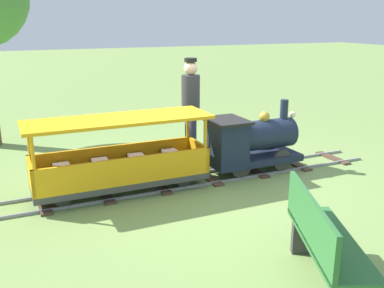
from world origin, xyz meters
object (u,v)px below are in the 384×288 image
Objects in this scene: locomotive at (250,141)px; conductor_person at (191,100)px; passenger_car at (121,162)px; park_bench at (324,243)px.

locomotive is 0.89× the size of conductor_person.
passenger_car is 2.92m from park_bench.
conductor_person is at bearing -157.61° from locomotive.
locomotive is 1.07× the size of park_bench.
park_bench is at bearing -19.29° from locomotive.
conductor_person reaches higher than passenger_car.
passenger_car is at bearing -90.00° from locomotive.
passenger_car is (0.00, -1.94, -0.06)m from locomotive.
locomotive is 0.61× the size of passenger_car.
conductor_person reaches higher than locomotive.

